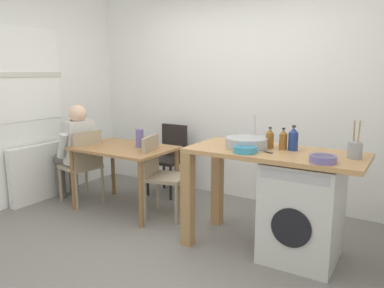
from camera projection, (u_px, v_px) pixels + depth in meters
The scene contains 21 objects.
ground_plane at pixel (156, 247), 3.47m from camera, with size 5.46×5.46×0.00m, color slate.
wall_back at pixel (239, 91), 4.68m from camera, with size 4.60×0.10×2.70m, color white.
wall_window_side at pixel (3, 92), 4.32m from camera, with size 0.12×3.80×2.70m.
radiator at pixel (39, 173), 4.69m from camera, with size 0.10×0.80×0.70m, color white.
dining_table at pixel (124, 155), 4.33m from camera, with size 1.10×0.76×0.74m.
chair_person_seat at pixel (84, 163), 4.54m from camera, with size 0.47×0.47×0.90m.
chair_opposite at pixel (160, 172), 4.14m from camera, with size 0.48×0.48×0.90m.
chair_spare_by_wall at pixel (170, 155), 4.95m from camera, with size 0.40×0.40×0.90m.
seated_person at pixel (76, 148), 4.61m from camera, with size 0.54×0.54×1.20m.
kitchen_counter at pixel (251, 166), 3.38m from camera, with size 1.50×0.68×0.92m.
washing_machine at pixel (302, 211), 3.20m from camera, with size 0.60×0.61×0.86m.
sink_basin at pixel (246, 143), 3.37m from camera, with size 0.38×0.38×0.09m, color #9EA0A5.
tap at pixel (255, 129), 3.50m from camera, with size 0.02×0.02×0.28m, color #B2B2B7.
bottle_tall_green at pixel (270, 139), 3.35m from camera, with size 0.07×0.07×0.19m.
bottle_squat_brown at pixel (283, 140), 3.28m from camera, with size 0.07×0.07×0.19m.
bottle_clear_small at pixel (293, 139), 3.24m from camera, with size 0.08×0.08×0.22m.
mixing_bowl at pixel (245, 149), 3.17m from camera, with size 0.20×0.20×0.06m.
utensil_crock at pixel (355, 150), 2.95m from camera, with size 0.11×0.11×0.30m.
colander at pixel (323, 159), 2.82m from camera, with size 0.20×0.20×0.06m.
vase at pixel (140, 138), 4.30m from camera, with size 0.09×0.09×0.21m, color slate.
scissors at pixel (265, 152), 3.18m from camera, with size 0.15×0.06×0.01m.
Camera 1 is at (1.97, -2.58, 1.60)m, focal length 35.37 mm.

